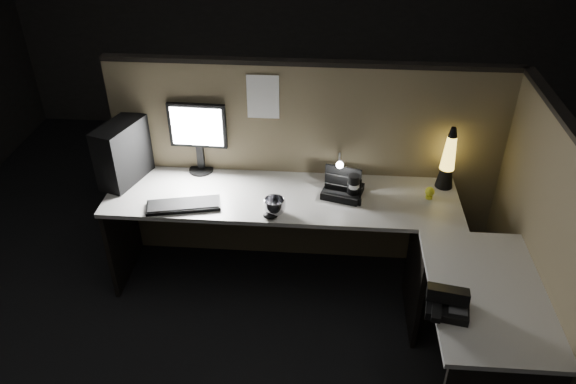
# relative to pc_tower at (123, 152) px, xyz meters

# --- Properties ---
(floor) EXTENTS (6.00, 6.00, 0.00)m
(floor) POSITION_rel_pc_tower_xyz_m (1.22, -0.72, -0.94)
(floor) COLOR black
(floor) RESTS_ON ground
(room_shell) EXTENTS (6.00, 6.00, 6.00)m
(room_shell) POSITION_rel_pc_tower_xyz_m (1.22, -0.72, 0.68)
(room_shell) COLOR silver
(room_shell) RESTS_ON ground
(partition_back) EXTENTS (2.66, 0.06, 1.50)m
(partition_back) POSITION_rel_pc_tower_xyz_m (1.22, 0.21, -0.19)
(partition_back) COLOR brown
(partition_back) RESTS_ON ground
(partition_right) EXTENTS (0.06, 1.66, 1.50)m
(partition_right) POSITION_rel_pc_tower_xyz_m (2.55, -0.62, -0.19)
(partition_right) COLOR brown
(partition_right) RESTS_ON ground
(desk) EXTENTS (2.60, 1.60, 0.73)m
(desk) POSITION_rel_pc_tower_xyz_m (1.40, -0.47, -0.36)
(desk) COLOR beige
(desk) RESTS_ON ground
(pc_tower) EXTENTS (0.29, 0.43, 0.42)m
(pc_tower) POSITION_rel_pc_tower_xyz_m (0.00, 0.00, 0.00)
(pc_tower) COLOR black
(pc_tower) RESTS_ON desk
(monitor) EXTENTS (0.39, 0.17, 0.50)m
(monitor) POSITION_rel_pc_tower_xyz_m (0.48, 0.16, 0.10)
(monitor) COLOR black
(monitor) RESTS_ON desk
(keyboard) EXTENTS (0.49, 0.25, 0.02)m
(keyboard) POSITION_rel_pc_tower_xyz_m (0.46, -0.30, -0.20)
(keyboard) COLOR black
(keyboard) RESTS_ON desk
(mouse) EXTENTS (0.10, 0.07, 0.04)m
(mouse) POSITION_rel_pc_tower_xyz_m (1.02, -0.37, -0.19)
(mouse) COLOR black
(mouse) RESTS_ON desk
(clip_lamp) EXTENTS (0.05, 0.19, 0.24)m
(clip_lamp) POSITION_rel_pc_tower_xyz_m (1.44, 0.00, -0.07)
(clip_lamp) COLOR silver
(clip_lamp) RESTS_ON desk
(organizer) EXTENTS (0.29, 0.27, 0.18)m
(organizer) POSITION_rel_pc_tower_xyz_m (1.46, -0.07, -0.17)
(organizer) COLOR black
(organizer) RESTS_ON desk
(lava_lamp) EXTENTS (0.12, 0.12, 0.44)m
(lava_lamp) POSITION_rel_pc_tower_xyz_m (2.14, 0.08, -0.03)
(lava_lamp) COLOR black
(lava_lamp) RESTS_ON desk
(travel_mug) EXTENTS (0.08, 0.08, 0.18)m
(travel_mug) POSITION_rel_pc_tower_xyz_m (1.53, -0.13, -0.12)
(travel_mug) COLOR black
(travel_mug) RESTS_ON desk
(steel_mug) EXTENTS (0.16, 0.16, 0.11)m
(steel_mug) POSITION_rel_pc_tower_xyz_m (1.04, -0.33, -0.15)
(steel_mug) COLOR #B2B2B9
(steel_mug) RESTS_ON desk
(figurine) EXTENTS (0.06, 0.06, 0.06)m
(figurine) POSITION_rel_pc_tower_xyz_m (2.02, -0.08, -0.16)
(figurine) COLOR yellow
(figurine) RESTS_ON desk
(pinned_paper) EXTENTS (0.21, 0.00, 0.30)m
(pinned_paper) POSITION_rel_pc_tower_xyz_m (0.93, 0.17, 0.35)
(pinned_paper) COLOR white
(pinned_paper) RESTS_ON partition_back
(desk_phone) EXTENTS (0.24, 0.24, 0.12)m
(desk_phone) POSITION_rel_pc_tower_xyz_m (1.98, -1.07, -0.16)
(desk_phone) COLOR black
(desk_phone) RESTS_ON desk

